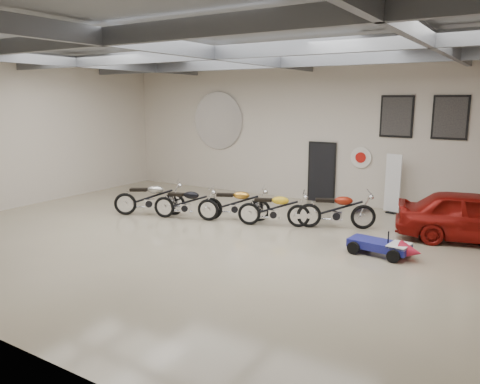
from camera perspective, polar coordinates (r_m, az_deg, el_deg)
The scene contains 18 objects.
floor at distance 12.36m, azimuth -2.96°, elevation -5.93°, with size 16.00×12.00×0.01m, color tan.
ceiling at distance 11.88m, azimuth -3.21°, elevation 17.76°, with size 16.00×12.00×0.01m, color slate.
back_wall at distance 17.11m, azimuth 8.60°, elevation 7.28°, with size 16.00×0.02×5.00m, color beige.
left_wall at distance 17.69m, azimuth -24.98°, elevation 6.49°, with size 0.02×12.00×5.00m, color beige.
ceiling_beams at distance 11.86m, azimuth -3.20°, elevation 16.56°, with size 15.80×11.80×0.32m, color slate, non-canonical shape.
door at distance 17.03m, azimuth 9.93°, elevation 2.31°, with size 0.92×0.08×2.10m, color black.
logo_plaque at distance 19.00m, azimuth -2.70°, elevation 8.68°, with size 2.30×0.06×1.16m, color silver, non-canonical shape.
poster_left at distance 16.09m, azimuth 18.56°, elevation 8.72°, with size 1.05×0.08×1.35m, color black, non-canonical shape.
poster_mid at distance 15.79m, azimuth 24.26°, elevation 8.28°, with size 1.05×0.08×1.35m, color black, non-canonical shape.
oil_sign at distance 16.48m, azimuth 14.53°, elevation 4.10°, with size 0.72×0.10×0.72m, color white, non-canonical shape.
banner_stand at distance 15.83m, azimuth 18.13°, elevation 0.90°, with size 0.52×0.21×1.91m, color white, non-canonical shape.
motorcycle_silver at distance 15.16m, azimuth -10.99°, elevation -0.65°, with size 2.22×0.69×1.15m, color silver, non-canonical shape.
motorcycle_black at distance 14.48m, azimuth -6.63°, elevation -1.24°, with size 2.06×0.64×1.07m, color silver, non-canonical shape.
motorcycle_gold at distance 14.25m, azimuth -0.59°, elevation -1.32°, with size 2.10×0.65×1.09m, color silver, non-canonical shape.
motorcycle_yellow at distance 13.63m, azimuth 4.14°, elevation -1.97°, with size 2.07×0.64×1.08m, color silver, non-canonical shape.
motorcycle_red at distance 13.63m, azimuth 11.65°, elevation -2.04°, with size 2.19×0.68×1.14m, color silver, non-canonical shape.
go_kart at distance 11.60m, azimuth 17.28°, elevation -5.98°, with size 1.73×0.78×0.63m, color navy, non-canonical shape.
vintage_car at distance 13.53m, azimuth 26.81°, elevation -2.71°, with size 3.92×1.58×1.34m, color maroon.
Camera 1 is at (6.77, -9.67, 3.65)m, focal length 35.00 mm.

